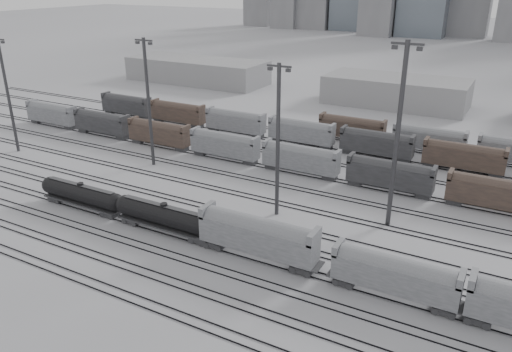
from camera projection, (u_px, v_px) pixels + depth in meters
The scene contains 15 objects.
ground at pixel (161, 235), 73.18m from camera, with size 900.00×900.00×0.00m, color #B7B7BC.
tracks at pixel (225, 192), 87.37m from camera, with size 220.00×71.50×0.16m.
tank_car_a at pixel (82, 194), 80.58m from camera, with size 17.22×2.87×4.25m.
tank_car_b at pixel (165, 216), 73.00m from camera, with size 18.06×3.01×4.46m.
hopper_car_a at pixel (258, 234), 65.67m from camera, with size 16.66×3.31×5.96m.
hopper_car_b at pixel (395, 274), 57.75m from camera, with size 14.76×2.93×5.28m.
light_mast_a at pixel (8, 93), 103.04m from camera, with size 3.84×0.61×23.97m.
light_mast_b at pixel (148, 100), 95.26m from camera, with size 3.96×0.63×24.78m.
light_mast_c at pixel (278, 138), 74.73m from camera, with size 3.82×0.61×23.86m.
light_mast_d at pixel (398, 133), 70.83m from camera, with size 4.39×0.70×27.45m.
bg_string_near at pixel (301, 160), 94.57m from camera, with size 151.00×3.00×5.60m.
bg_string_mid at pixel (376, 144), 103.11m from camera, with size 151.00×3.00×5.60m.
bg_string_far at pixel (472, 147), 101.82m from camera, with size 66.00×3.00×5.60m.
warehouse_left at pixel (197, 70), 175.61m from camera, with size 50.00×18.00×8.00m, color gray.
warehouse_mid at pixel (396, 91), 144.42m from camera, with size 40.00×18.00×8.00m, color gray.
Camera 1 is at (43.25, -49.94, 35.48)m, focal length 35.00 mm.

